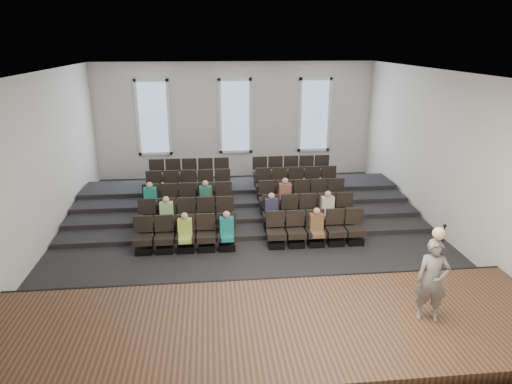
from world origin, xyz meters
The scene contains 14 objects.
ground centered at (0.00, 0.00, 0.00)m, with size 14.00×14.00×0.00m, color black.
ceiling centered at (0.00, 0.00, 5.01)m, with size 12.00×14.00×0.02m, color white.
wall_back centered at (0.00, 7.02, 2.50)m, with size 12.00×0.04×5.00m, color silver.
wall_front centered at (0.00, -7.02, 2.50)m, with size 12.00×0.04×5.00m, color silver.
wall_left centered at (-6.02, 0.00, 2.50)m, with size 0.04×14.00×5.00m, color silver.
wall_right centered at (6.02, 0.00, 2.50)m, with size 0.04×14.00×5.00m, color silver.
stage centered at (0.00, -5.10, 0.25)m, with size 11.80×3.60×0.50m, color #513622.
stage_lip centered at (0.00, -3.33, 0.25)m, with size 11.80×0.06×0.52m, color black.
risers centered at (0.00, 3.17, 0.20)m, with size 11.80×4.80×0.60m.
seating_rows centered at (0.00, 1.54, 0.68)m, with size 6.80×4.70×1.67m.
windows centered at (0.00, 6.95, 2.70)m, with size 8.44×0.10×3.24m.
audience centered at (-0.35, 0.45, 0.83)m, with size 6.05×2.64×1.10m.
speaker centered at (3.14, -5.26, 1.36)m, with size 0.63×0.41×1.72m, color #615E5C.
mic_stand centered at (3.72, -4.43, 1.00)m, with size 0.28×0.28×1.69m.
Camera 1 is at (-1.13, -12.81, 5.86)m, focal length 32.00 mm.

